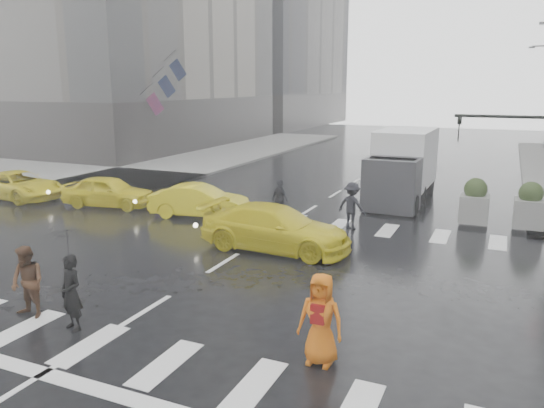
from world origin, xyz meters
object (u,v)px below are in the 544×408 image
at_px(pedestrian_brown, 28,282).
at_px(box_truck, 402,165).
at_px(traffic_signal_pole, 536,149).
at_px(taxi_mid, 200,201).
at_px(pedestrian_orange, 321,319).
at_px(taxi_front, 108,191).

height_order(pedestrian_brown, box_truck, box_truck).
distance_m(traffic_signal_pole, box_truck, 6.66).
bearing_deg(taxi_mid, pedestrian_orange, -149.48).
bearing_deg(traffic_signal_pole, pedestrian_brown, -130.20).
height_order(traffic_signal_pole, taxi_front, traffic_signal_pole).
bearing_deg(pedestrian_brown, pedestrian_orange, 8.56).
bearing_deg(pedestrian_orange, pedestrian_brown, -174.26).
bearing_deg(pedestrian_brown, traffic_signal_pole, 52.17).
height_order(taxi_mid, box_truck, box_truck).
bearing_deg(box_truck, traffic_signal_pole, -31.09).
bearing_deg(traffic_signal_pole, pedestrian_orange, -108.12).
bearing_deg(taxi_front, pedestrian_brown, -157.54).
bearing_deg(taxi_front, taxi_mid, -98.76).
bearing_deg(taxi_front, box_truck, -71.29).
height_order(pedestrian_orange, taxi_mid, pedestrian_orange).
height_order(pedestrian_orange, box_truck, box_truck).
height_order(traffic_signal_pole, pedestrian_orange, traffic_signal_pole).
bearing_deg(pedestrian_orange, taxi_front, 144.59).
relative_size(pedestrian_brown, box_truck, 0.28).
distance_m(pedestrian_brown, taxi_front, 12.16).
bearing_deg(taxi_mid, box_truck, -60.36).
bearing_deg(taxi_mid, traffic_signal_pole, -88.40).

